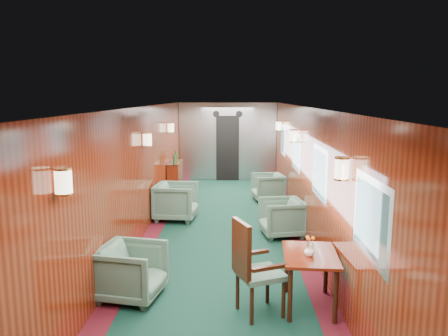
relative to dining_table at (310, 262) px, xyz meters
name	(u,v)px	position (x,y,z in m)	size (l,w,h in m)	color
room	(222,152)	(-1.14, 2.38, 1.05)	(12.00, 12.10, 2.40)	#0E3325
bulkhead	(228,142)	(-1.14, 8.29, 0.60)	(2.98, 0.17, 2.39)	#ACAEB3
windows_right	(306,161)	(0.35, 2.63, 0.87)	(0.02, 8.60, 0.80)	silver
wall_sconces	(223,140)	(-1.14, 2.94, 1.21)	(2.97, 7.97, 0.25)	#FFEEC6
dining_table	(310,262)	(0.00, 0.00, 0.00)	(0.71, 0.96, 0.69)	maroon
side_chair	(252,264)	(-0.72, -0.22, 0.05)	(0.67, 0.69, 1.17)	#1D4436
credenza	(175,178)	(-2.48, 6.10, -0.12)	(0.31, 1.00, 1.17)	maroon
flower_vase	(309,251)	(-0.02, -0.08, 0.18)	(0.13, 0.13, 0.13)	white
armchair_left_near	(132,272)	(-2.25, 0.19, -0.22)	(0.76, 0.78, 0.71)	#1D4436
armchair_left_far	(176,201)	(-2.16, 3.84, -0.19)	(0.84, 0.86, 0.78)	#1D4436
armchair_right_near	(282,218)	(-0.04, 2.79, -0.23)	(0.75, 0.77, 0.70)	#1D4436
armchair_right_far	(268,187)	(-0.09, 5.57, -0.24)	(0.73, 0.75, 0.68)	#1D4436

